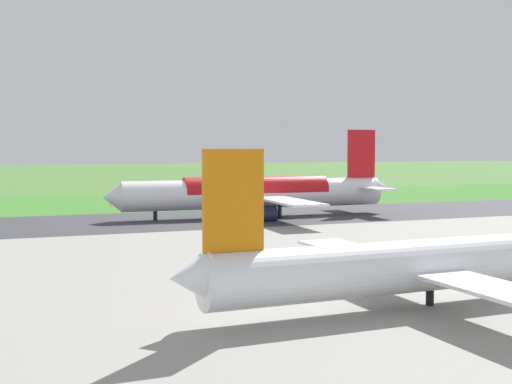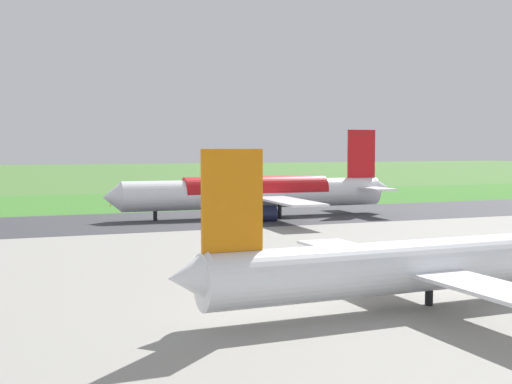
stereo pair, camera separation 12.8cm
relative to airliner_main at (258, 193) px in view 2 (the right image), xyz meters
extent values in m
plane|color=#477233|center=(4.47, -0.01, -4.35)|extent=(800.00, 800.00, 0.00)
cube|color=#38383D|center=(4.47, -0.01, -4.32)|extent=(600.00, 30.36, 0.06)
cube|color=gray|center=(4.47, 63.20, -4.33)|extent=(440.00, 110.00, 0.05)
cube|color=#3C782B|center=(4.47, -31.26, -4.33)|extent=(600.00, 80.00, 0.04)
cylinder|color=white|center=(0.38, -0.01, -0.15)|extent=(48.14, 6.67, 5.20)
cone|color=white|center=(25.87, -0.79, -0.15)|extent=(3.15, 5.03, 4.94)
cone|color=white|center=(-24.81, 0.76, 0.45)|extent=(3.63, 4.53, 4.42)
cube|color=red|center=(-20.73, 0.64, 6.95)|extent=(5.61, 0.67, 9.00)
cube|color=white|center=(-20.56, 6.13, 0.65)|extent=(4.27, 9.12, 0.36)
cube|color=white|center=(-20.90, -4.86, 0.65)|extent=(4.27, 9.12, 0.36)
cube|color=white|center=(-0.28, 11.01, -0.55)|extent=(6.67, 22.17, 0.35)
cube|color=white|center=(-0.96, -10.98, -0.55)|extent=(6.67, 22.17, 0.35)
cylinder|color=#23284C|center=(2.11, 7.44, -3.03)|extent=(4.58, 2.94, 2.80)
cylinder|color=#23284C|center=(1.65, -7.55, -3.03)|extent=(4.58, 2.94, 2.80)
cylinder|color=black|center=(18.61, -0.57, -2.64)|extent=(0.70, 0.70, 3.42)
cylinder|color=black|center=(-2.50, 4.08, -2.64)|extent=(0.70, 0.70, 3.42)
cylinder|color=black|center=(-2.74, -3.92, -2.64)|extent=(0.70, 0.70, 3.42)
cylinder|color=red|center=(0.38, -0.01, 0.37)|extent=(26.55, 6.03, 5.23)
cylinder|color=white|center=(11.93, 67.75, -1.06)|extent=(37.68, 5.05, 4.07)
cone|color=white|center=(31.66, 68.27, -0.59)|extent=(2.83, 3.53, 3.46)
cube|color=orange|center=(28.47, 68.18, 4.49)|extent=(4.39, 0.51, 7.05)
cube|color=white|center=(12.94, 59.16, -1.38)|extent=(5.15, 17.34, 0.27)
cube|color=white|center=(12.49, 76.38, -1.38)|extent=(5.15, 17.34, 0.27)
cylinder|color=black|center=(11.93, 67.75, -3.73)|extent=(0.63, 0.63, 1.25)
cylinder|color=slate|center=(16.25, -31.99, -3.39)|extent=(0.10, 0.10, 1.93)
cube|color=red|center=(16.25, -32.01, -2.12)|extent=(0.60, 0.04, 0.60)
cone|color=orange|center=(21.39, -31.13, -4.08)|extent=(0.40, 0.40, 0.55)
camera|label=1|loc=(43.44, 111.12, 8.11)|focal=46.81mm
camera|label=2|loc=(43.32, 111.17, 8.11)|focal=46.81mm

